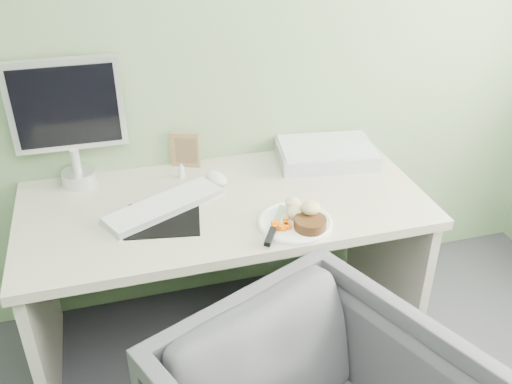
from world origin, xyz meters
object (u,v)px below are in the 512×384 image
object	(u,v)px
plate	(295,223)
monitor	(68,116)
desk	(225,238)
scanner	(326,154)

from	to	relation	value
plate	monitor	world-z (taller)	monitor
desk	monitor	world-z (taller)	monitor
desk	scanner	distance (m)	0.60
desk	monitor	distance (m)	0.79
desk	monitor	size ratio (longest dim) A/B	3.03
desk	plate	bearing A→B (deg)	-47.58
plate	scanner	distance (m)	0.54
desk	scanner	size ratio (longest dim) A/B	3.74
desk	scanner	bearing A→B (deg)	22.60
desk	plate	size ratio (longest dim) A/B	5.77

